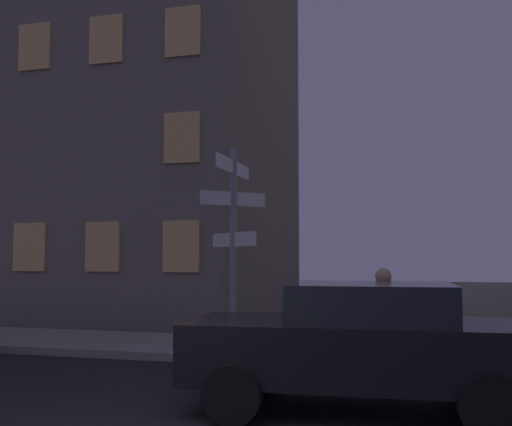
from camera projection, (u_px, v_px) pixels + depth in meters
The scene contains 5 objects.
sidewalk_kerb at pixel (267, 350), 11.31m from camera, with size 40.00×2.60×0.14m, color gray.
signpost at pixel (233, 229), 10.69m from camera, with size 1.12×1.80×3.52m.
car_side_parked at pixel (362, 343), 7.11m from camera, with size 4.09×2.08×1.46m.
cyclist at pixel (380, 332), 8.37m from camera, with size 1.82×0.36×1.61m.
building_left_block at pixel (118, 29), 20.19m from camera, with size 10.15×8.79×18.32m.
Camera 1 is at (2.86, -5.10, 1.77)m, focal length 43.57 mm.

